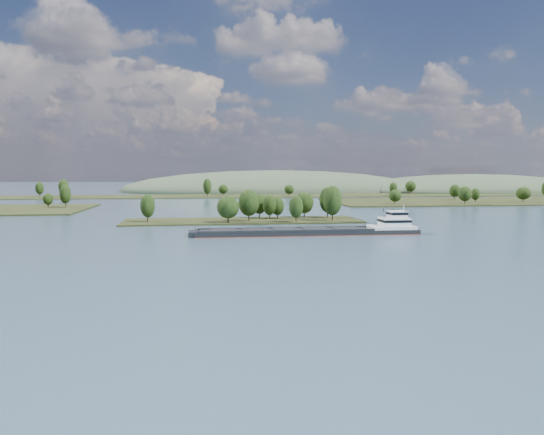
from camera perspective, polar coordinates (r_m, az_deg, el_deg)
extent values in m
plane|color=#3D5469|center=(166.58, -1.56, -2.38)|extent=(1800.00, 1800.00, 0.00)
cube|color=black|center=(225.95, -3.19, -0.42)|extent=(100.00, 30.00, 1.20)
cylinder|color=black|center=(216.34, 2.60, -0.03)|extent=(0.50, 0.50, 3.56)
ellipsoid|color=black|center=(215.99, 2.60, 1.17)|extent=(5.95, 5.95, 9.17)
cylinder|color=black|center=(235.85, -1.37, 0.39)|extent=(0.50, 0.50, 3.48)
ellipsoid|color=black|center=(235.53, -1.37, 1.46)|extent=(6.98, 6.98, 8.95)
cylinder|color=black|center=(220.32, -2.50, 0.16)|extent=(0.50, 0.50, 4.32)
ellipsoid|color=black|center=(219.92, -2.50, 1.59)|extent=(8.67, 8.67, 11.10)
cylinder|color=black|center=(229.93, -0.26, 0.26)|extent=(0.50, 0.50, 3.46)
ellipsoid|color=black|center=(229.60, -0.26, 1.36)|extent=(6.07, 6.07, 8.90)
cylinder|color=black|center=(214.50, -4.75, -0.09)|extent=(0.50, 0.50, 3.54)
ellipsoid|color=black|center=(214.14, -4.75, 1.11)|extent=(9.11, 9.11, 9.09)
cylinder|color=black|center=(221.93, -13.22, -0.01)|extent=(0.50, 0.50, 3.75)
ellipsoid|color=black|center=(221.57, -13.24, 1.22)|extent=(5.93, 5.93, 9.64)
cylinder|color=black|center=(231.67, 0.62, 0.25)|extent=(0.50, 0.50, 3.09)
ellipsoid|color=black|center=(231.38, 0.62, 1.22)|extent=(5.66, 5.66, 7.94)
cylinder|color=black|center=(238.60, 5.98, 0.54)|extent=(0.50, 0.50, 4.50)
ellipsoid|color=black|center=(238.22, 6.00, 1.91)|extent=(7.34, 7.34, 11.58)
cylinder|color=black|center=(222.29, 6.51, 0.24)|extent=(0.50, 0.50, 4.82)
ellipsoid|color=black|center=(221.87, 6.52, 1.82)|extent=(7.87, 7.87, 12.41)
cylinder|color=black|center=(237.86, 3.49, 0.45)|extent=(0.50, 0.50, 3.77)
ellipsoid|color=black|center=(237.52, 3.50, 1.61)|extent=(8.32, 8.32, 9.69)
cylinder|color=black|center=(322.31, -21.31, 1.41)|extent=(0.50, 0.50, 4.31)
ellipsoid|color=black|center=(322.04, -21.35, 2.38)|extent=(6.28, 6.28, 11.07)
cylinder|color=black|center=(325.76, -22.94, 1.25)|extent=(0.50, 0.50, 2.66)
ellipsoid|color=black|center=(325.58, -22.96, 1.84)|extent=(5.55, 5.55, 6.85)
cylinder|color=black|center=(337.39, 13.09, 1.66)|extent=(0.50, 0.50, 2.97)
ellipsoid|color=black|center=(337.20, 13.11, 2.30)|extent=(7.59, 7.59, 7.63)
cylinder|color=black|center=(388.07, 25.40, 1.75)|extent=(0.50, 0.50, 3.29)
ellipsoid|color=black|center=(387.89, 25.43, 2.37)|extent=(9.54, 9.54, 8.46)
cylinder|color=black|center=(349.88, 20.02, 1.66)|extent=(0.50, 0.50, 3.65)
ellipsoid|color=black|center=(349.66, 20.04, 2.42)|extent=(8.09, 8.09, 9.38)
cylinder|color=black|center=(372.30, 21.02, 1.77)|extent=(0.50, 0.50, 3.03)
ellipsoid|color=black|center=(372.12, 21.04, 2.36)|extent=(5.61, 5.61, 7.79)
cylinder|color=black|center=(402.68, 19.07, 2.09)|extent=(0.50, 0.50, 3.60)
ellipsoid|color=black|center=(402.49, 19.09, 2.74)|extent=(7.84, 7.84, 9.25)
cube|color=black|center=(445.10, -5.43, 2.27)|extent=(900.00, 60.00, 1.20)
cylinder|color=black|center=(461.99, -23.71, 2.28)|extent=(0.50, 0.50, 3.91)
ellipsoid|color=black|center=(461.82, -23.73, 2.90)|extent=(6.33, 6.33, 10.06)
cylinder|color=black|center=(456.25, 12.90, 2.54)|extent=(0.50, 0.50, 3.66)
ellipsoid|color=black|center=(456.08, 12.91, 3.12)|extent=(6.54, 6.54, 9.41)
cylinder|color=black|center=(450.01, -5.27, 2.57)|extent=(0.50, 0.50, 3.05)
ellipsoid|color=black|center=(449.86, -5.27, 3.07)|extent=(8.01, 8.01, 7.84)
cylinder|color=black|center=(497.54, 14.67, 2.71)|extent=(0.50, 0.50, 3.79)
ellipsoid|color=black|center=(497.38, 14.68, 3.26)|extent=(9.62, 9.62, 9.76)
cylinder|color=black|center=(454.32, -21.49, 2.36)|extent=(0.50, 0.50, 4.63)
ellipsoid|color=black|center=(454.11, -21.52, 3.11)|extent=(7.97, 7.97, 11.90)
cylinder|color=black|center=(441.02, 1.85, 2.54)|extent=(0.50, 0.50, 3.02)
ellipsoid|color=black|center=(440.86, 1.86, 3.04)|extent=(8.13, 8.13, 7.76)
cylinder|color=black|center=(425.83, -6.98, 2.53)|extent=(0.50, 0.50, 4.81)
ellipsoid|color=black|center=(425.61, -6.98, 3.36)|extent=(6.75, 6.75, 12.37)
ellipsoid|color=#394B33|center=(584.79, 20.67, 2.63)|extent=(260.00, 140.00, 36.00)
ellipsoid|color=#394B33|center=(550.16, 0.41, 2.83)|extent=(320.00, 160.00, 44.00)
cube|color=black|center=(179.62, 3.87, -1.70)|extent=(76.12, 9.68, 2.09)
cube|color=maroon|center=(179.67, 3.87, -1.83)|extent=(76.31, 9.87, 0.24)
cube|color=black|center=(182.66, 1.24, -1.15)|extent=(58.98, 0.51, 0.76)
cube|color=black|center=(173.51, 1.73, -1.48)|extent=(58.98, 0.51, 0.76)
cube|color=black|center=(178.10, 1.48, -1.36)|extent=(57.10, 8.69, 0.29)
cube|color=black|center=(175.92, -5.27, -1.36)|extent=(8.58, 7.82, 0.33)
cube|color=black|center=(176.69, -1.87, -1.32)|extent=(8.58, 7.82, 0.33)
cube|color=black|center=(178.07, 1.48, -1.27)|extent=(8.58, 7.82, 0.33)
cube|color=black|center=(180.05, 4.77, -1.21)|extent=(8.58, 7.82, 0.33)
cube|color=black|center=(182.61, 7.97, -1.16)|extent=(8.58, 7.82, 0.33)
cube|color=black|center=(175.89, -8.52, -1.76)|extent=(2.87, 8.57, 1.90)
cylinder|color=black|center=(175.73, -8.21, -1.32)|extent=(0.23, 0.23, 2.09)
cube|color=white|center=(187.63, 12.73, -1.02)|extent=(15.24, 9.17, 1.14)
cube|color=white|center=(187.78, 13.02, -0.44)|extent=(9.53, 7.63, 2.85)
cube|color=black|center=(187.74, 13.02, -0.32)|extent=(9.72, 7.82, 0.86)
cube|color=white|center=(187.90, 13.30, 0.32)|extent=(5.72, 5.72, 2.09)
cube|color=black|center=(187.87, 13.30, 0.43)|extent=(5.91, 5.91, 0.76)
cube|color=white|center=(187.81, 13.31, 0.66)|extent=(6.10, 6.10, 0.19)
cylinder|color=white|center=(188.60, 13.99, 1.01)|extent=(0.19, 0.19, 2.47)
cylinder|color=black|center=(189.14, 11.92, 0.78)|extent=(0.48, 0.48, 1.14)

